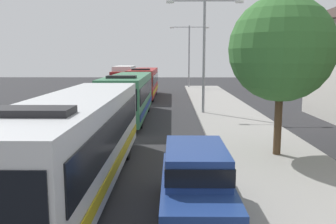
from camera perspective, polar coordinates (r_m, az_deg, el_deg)
The scene contains 8 objects.
bus_lead at distance 11.96m, azimuth -14.15°, elevation -4.10°, with size 2.58×12.24×3.21m.
bus_second_in_line at distance 25.23m, azimuth -6.27°, elevation 2.76°, with size 2.58×11.63×3.21m.
bus_middle at distance 38.44m, azimuth -3.88°, elevation 4.83°, with size 2.58×11.53×3.21m.
white_suv at distance 9.88m, azimuth 4.48°, elevation -10.55°, with size 1.86×4.96×1.90m.
box_truck_oncoming at distance 47.22m, azimuth -7.08°, elevation 5.53°, with size 2.35×8.08×3.15m.
streetlamp_mid at distance 26.94m, azimuth 5.79°, elevation 10.75°, with size 5.57×0.28×8.40m.
streetlamp_far at distance 50.66m, azimuth 3.39°, elevation 9.84°, with size 5.42×0.28×8.48m.
roadside_tree at distance 15.70m, azimuth 17.66°, elevation 9.54°, with size 4.38×4.38×6.68m.
Camera 1 is at (1.75, 2.49, 4.29)m, focal length 38.18 mm.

